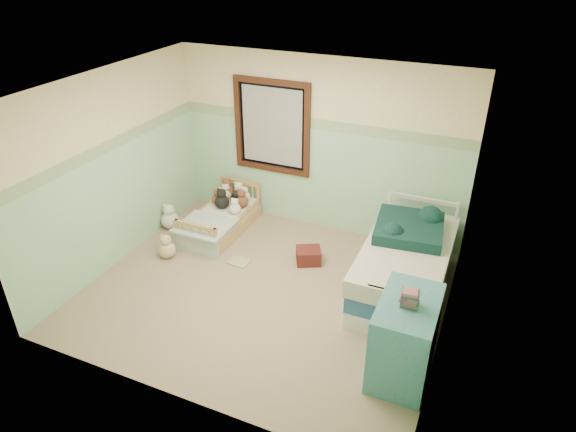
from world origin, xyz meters
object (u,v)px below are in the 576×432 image
at_px(toddler_bed_frame, 221,226).
at_px(plush_floor_tan, 167,250).
at_px(plush_floor_cream, 170,220).
at_px(floor_book, 239,262).
at_px(twin_bed_frame, 402,284).
at_px(red_pillow, 308,256).
at_px(dresser, 405,338).

distance_m(toddler_bed_frame, plush_floor_tan, 0.95).
height_order(plush_floor_cream, floor_book, plush_floor_cream).
height_order(twin_bed_frame, red_pillow, twin_bed_frame).
relative_size(twin_bed_frame, floor_book, 6.93).
xyz_separation_m(toddler_bed_frame, plush_floor_tan, (-0.31, -0.90, 0.03)).
bearing_deg(twin_bed_frame, plush_floor_tan, -170.69).
height_order(plush_floor_cream, plush_floor_tan, plush_floor_cream).
xyz_separation_m(twin_bed_frame, red_pillow, (-1.29, 0.14, -0.01)).
bearing_deg(plush_floor_tan, red_pillow, 19.81).
xyz_separation_m(plush_floor_cream, red_pillow, (2.21, -0.02, -0.03)).
distance_m(dresser, floor_book, 2.65).
xyz_separation_m(dresser, floor_book, (-2.40, 1.05, -0.42)).
bearing_deg(twin_bed_frame, red_pillow, 173.72).
relative_size(plush_floor_tan, red_pillow, 0.73).
height_order(plush_floor_tan, dresser, dresser).
xyz_separation_m(twin_bed_frame, floor_book, (-2.13, -0.25, -0.10)).
height_order(twin_bed_frame, floor_book, twin_bed_frame).
bearing_deg(plush_floor_cream, red_pillow, -0.63).
relative_size(toddler_bed_frame, plush_floor_tan, 5.75).
height_order(plush_floor_cream, twin_bed_frame, plush_floor_cream).
xyz_separation_m(red_pillow, floor_book, (-0.84, -0.39, -0.09)).
bearing_deg(plush_floor_cream, plush_floor_tan, -58.09).
xyz_separation_m(plush_floor_cream, floor_book, (1.37, -0.41, -0.12)).
relative_size(toddler_bed_frame, twin_bed_frame, 0.72).
relative_size(toddler_bed_frame, floor_book, 4.99).
bearing_deg(plush_floor_cream, twin_bed_frame, -2.71).
bearing_deg(plush_floor_cream, floor_book, -16.72).
relative_size(plush_floor_cream, red_pillow, 0.82).
bearing_deg(floor_book, dresser, -18.85).
distance_m(twin_bed_frame, floor_book, 2.15).
xyz_separation_m(plush_floor_cream, twin_bed_frame, (3.50, -0.17, -0.02)).
distance_m(plush_floor_cream, red_pillow, 2.21).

